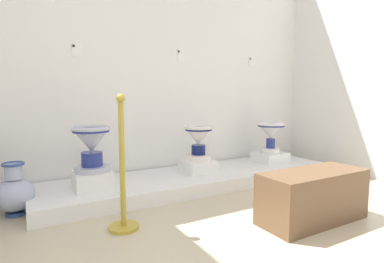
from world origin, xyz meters
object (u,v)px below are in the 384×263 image
Objects in this scene: decorative_vase_corner at (15,193)px; info_placard_first at (77,50)px; antique_toilet_slender_white at (91,144)px; plinth_block_broad_patterned at (270,157)px; plinth_block_central_ornate at (198,166)px; plinth_block_slender_white at (93,180)px; info_placard_third at (252,62)px; info_placard_second at (181,55)px; antique_toilet_central_ornate at (198,139)px; antique_toilet_broad_patterned at (271,132)px; museum_bench at (313,196)px; stanchion_post_near_left at (123,185)px.

info_placard_first is at bearing 37.97° from decorative_vase_corner.
antique_toilet_slender_white is 1.09× the size of plinth_block_broad_patterned.
plinth_block_slender_white is at bearing -176.71° from plinth_block_central_ornate.
plinth_block_central_ornate is 1.13m from plinth_block_broad_patterned.
info_placard_third reaches higher than plinth_block_broad_patterned.
decorative_vase_corner is (-0.62, 0.03, -0.37)m from antique_toilet_slender_white.
info_placard_third is (-0.01, 0.40, 1.28)m from plinth_block_broad_patterned.
plinth_block_central_ornate is 1.79m from decorative_vase_corner.
info_placard_second is at bearing 23.11° from plinth_block_slender_white.
antique_toilet_central_ornate reaches higher than plinth_block_broad_patterned.
plinth_block_slender_white is 0.83× the size of antique_toilet_broad_patterned.
decorative_vase_corner is at bearing 177.34° from antique_toilet_slender_white.
plinth_block_central_ornate is 1.17m from antique_toilet_broad_patterned.
decorative_vase_corner is at bearing -165.27° from info_placard_second.
museum_bench is (0.25, -1.34, -0.32)m from antique_toilet_central_ornate.
plinth_block_broad_patterned is at bearing 2.53° from plinth_block_slender_white.
plinth_block_broad_patterned is (1.13, 0.03, -0.32)m from antique_toilet_central_ornate.
plinth_block_central_ornate is 0.77× the size of decorative_vase_corner.
antique_toilet_slender_white is at bearing -104.04° from plinth_block_slender_white.
antique_toilet_central_ornate reaches higher than plinth_block_slender_white.
stanchion_post_near_left reaches higher than plinth_block_central_ornate.
plinth_block_central_ornate is at bearing 34.53° from stanchion_post_near_left.
plinth_block_broad_patterned is at bearing 90.00° from antique_toilet_broad_patterned.
antique_toilet_central_ornate is 1.13m from antique_toilet_broad_patterned.
museum_bench is (1.34, -0.59, -0.13)m from stanchion_post_near_left.
antique_toilet_slender_white reaches higher than antique_toilet_broad_patterned.
plinth_block_slender_white is 0.34m from antique_toilet_slender_white.
plinth_block_slender_white is 0.86× the size of plinth_block_broad_patterned.
plinth_block_broad_patterned is at bearing 2.53° from antique_toilet_slender_white.
plinth_block_central_ornate is at bearing 0.00° from antique_toilet_central_ornate.
info_placard_second is at bearing 0.00° from info_placard_first.
antique_toilet_slender_white reaches higher than plinth_block_slender_white.
plinth_block_central_ornate is at bearing 1.23° from decorative_vase_corner.
antique_toilet_central_ornate is 1.54m from info_placard_third.
decorative_vase_corner is at bearing 147.60° from museum_bench.
plinth_block_broad_patterned is 1.63m from museum_bench.
plinth_block_broad_patterned is at bearing -19.61° from info_placard_second.
plinth_block_slender_white is 1.80m from info_placard_second.
info_placard_third is 2.76m from stanchion_post_near_left.
museum_bench is at bearing -116.05° from info_placard_third.
plinth_block_slender_white is 0.78× the size of antique_toilet_slender_white.
info_placard_second is at bearing 89.52° from antique_toilet_central_ornate.
antique_toilet_broad_patterned is 0.44× the size of museum_bench.
info_placard_second is (1.17, 0.50, 0.93)m from antique_toilet_slender_white.
antique_toilet_slender_white is 1.17m from antique_toilet_central_ornate.
plinth_block_central_ornate is 0.89× the size of plinth_block_broad_patterned.
antique_toilet_slender_white is 0.73m from decorative_vase_corner.
stanchion_post_near_left is (-2.22, -0.78, -0.21)m from antique_toilet_broad_patterned.
info_placard_first is 1.64m from stanchion_post_near_left.
decorative_vase_corner is (-2.91, -0.47, -1.30)m from info_placard_third.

